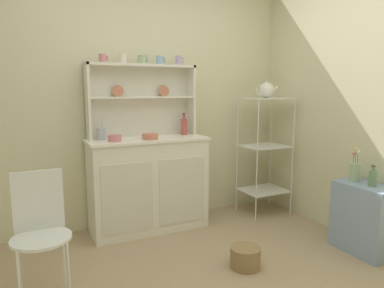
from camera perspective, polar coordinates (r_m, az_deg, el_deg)
wall_back at (r=3.58m, az=-8.45°, el=7.04°), size 3.84×0.05×2.50m
hutch_cabinet at (r=3.44m, az=-7.10°, el=-6.29°), size 1.14×0.45×0.90m
hutch_shelf_unit at (r=3.48m, az=-8.25°, el=7.94°), size 1.06×0.18×0.70m
bakers_rack at (r=3.87m, az=11.76°, el=-0.01°), size 0.48×0.39×1.27m
side_shelf_blue at (r=3.32m, az=26.21°, el=-10.82°), size 0.28×0.48×0.58m
wire_chair at (r=2.44m, az=-23.48°, el=-11.99°), size 0.36×0.36×0.85m
floor_basket at (r=2.86m, az=8.70°, el=-17.76°), size 0.23×0.23×0.16m
cup_rose_0 at (r=3.36m, az=-14.33°, el=13.36°), size 0.08×0.07×0.08m
cup_cream_1 at (r=3.40m, az=-11.18°, el=13.54°), size 0.08×0.07×0.09m
cup_sage_2 at (r=3.45m, az=-8.10°, el=13.44°), size 0.10×0.08×0.08m
cup_sky_3 at (r=3.51m, az=-5.25°, el=13.43°), size 0.09×0.08×0.08m
cup_lilac_4 at (r=3.59m, az=-2.14°, el=13.43°), size 0.08×0.07×0.09m
bowl_mixing_large at (r=3.19m, az=-12.48°, el=0.94°), size 0.12×0.12×0.06m
bowl_floral_medium at (r=3.28m, az=-6.84°, el=1.25°), size 0.15×0.15×0.05m
jam_bottle at (r=3.58m, az=-1.33°, el=2.94°), size 0.06×0.06×0.22m
utensil_jar at (r=3.32m, az=-14.58°, el=1.64°), size 0.08×0.08×0.23m
porcelain_teapot at (r=3.83m, az=12.02°, el=8.59°), size 0.25×0.16×0.18m
flower_vase at (r=3.29m, az=25.02°, el=-3.98°), size 0.09×0.09×0.29m
oil_bottle at (r=3.19m, az=27.33°, el=-4.89°), size 0.06×0.06×0.17m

